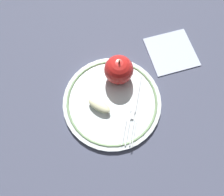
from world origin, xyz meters
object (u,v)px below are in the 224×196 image
(apple_red_whole, at_px, (119,70))
(fork, at_px, (134,106))
(apple_slice_front, at_px, (99,105))
(plate, at_px, (112,102))
(napkin_folded, at_px, (171,52))

(apple_red_whole, distance_m, fork, 0.09)
(apple_red_whole, bearing_deg, apple_slice_front, 19.42)
(apple_red_whole, bearing_deg, plate, 35.55)
(apple_slice_front, bearing_deg, fork, 32.18)
(apple_red_whole, relative_size, fork, 0.51)
(plate, relative_size, apple_slice_front, 4.10)
(apple_slice_front, height_order, fork, apple_slice_front)
(fork, distance_m, napkin_folded, 0.19)
(plate, xyz_separation_m, napkin_folded, (-0.22, -0.00, -0.00))
(plate, bearing_deg, fork, 124.45)
(plate, bearing_deg, apple_slice_front, -14.47)
(napkin_folded, bearing_deg, apple_red_whole, -12.35)
(napkin_folded, bearing_deg, plate, 1.15)
(apple_slice_front, height_order, napkin_folded, apple_slice_front)
(napkin_folded, bearing_deg, fork, 14.93)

